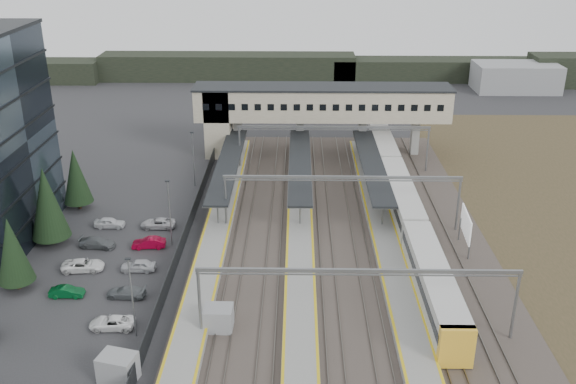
{
  "coord_description": "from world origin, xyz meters",
  "views": [
    {
      "loc": [
        6.64,
        -56.58,
        34.97
      ],
      "look_at": [
        5.5,
        16.51,
        4.0
      ],
      "focal_mm": 40.0,
      "sensor_mm": 36.0,
      "label": 1
    }
  ],
  "objects_px": {
    "relay_cabin_near": "(118,368)",
    "footbridge": "(304,106)",
    "billboard": "(466,226)",
    "train": "(402,200)",
    "relay_cabin_far": "(219,319)"
  },
  "relations": [
    {
      "from": "relay_cabin_far",
      "to": "train",
      "type": "relative_size",
      "value": 0.04
    },
    {
      "from": "relay_cabin_near",
      "to": "billboard",
      "type": "xyz_separation_m",
      "value": [
        33.73,
        23.17,
        1.94
      ]
    },
    {
      "from": "relay_cabin_near",
      "to": "train",
      "type": "distance_m",
      "value": 43.08
    },
    {
      "from": "relay_cabin_far",
      "to": "train",
      "type": "height_order",
      "value": "train"
    },
    {
      "from": "relay_cabin_far",
      "to": "billboard",
      "type": "height_order",
      "value": "billboard"
    },
    {
      "from": "footbridge",
      "to": "train",
      "type": "distance_m",
      "value": 27.03
    },
    {
      "from": "train",
      "to": "relay_cabin_far",
      "type": "bearing_deg",
      "value": -128.75
    },
    {
      "from": "billboard",
      "to": "train",
      "type": "bearing_deg",
      "value": 121.08
    },
    {
      "from": "footbridge",
      "to": "train",
      "type": "height_order",
      "value": "footbridge"
    },
    {
      "from": "relay_cabin_near",
      "to": "train",
      "type": "relative_size",
      "value": 0.05
    },
    {
      "from": "footbridge",
      "to": "billboard",
      "type": "relative_size",
      "value": 7.15
    },
    {
      "from": "footbridge",
      "to": "train",
      "type": "xyz_separation_m",
      "value": [
        12.3,
        -23.37,
        -5.78
      ]
    },
    {
      "from": "relay_cabin_near",
      "to": "relay_cabin_far",
      "type": "height_order",
      "value": "relay_cabin_near"
    },
    {
      "from": "relay_cabin_near",
      "to": "footbridge",
      "type": "relative_size",
      "value": 0.08
    },
    {
      "from": "relay_cabin_far",
      "to": "billboard",
      "type": "distance_m",
      "value": 30.86
    }
  ]
}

